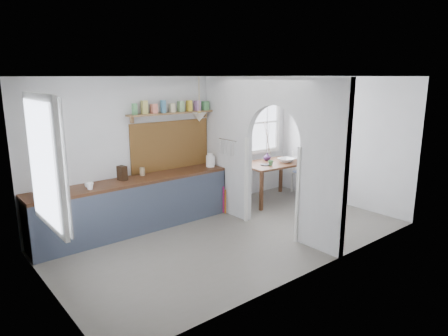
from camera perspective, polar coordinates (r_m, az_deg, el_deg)
floor at (r=6.76m, az=1.45°, el=-9.69°), size 5.80×3.20×0.01m
ceiling at (r=6.23m, az=1.59°, el=12.95°), size 5.80×3.20×0.01m
walls at (r=6.37m, az=1.52°, el=1.17°), size 5.81×3.21×2.60m
partition at (r=6.85m, az=5.65°, el=3.24°), size 0.12×3.20×2.60m
kitchen_window at (r=4.95m, az=-24.45°, el=0.68°), size 0.10×1.16×1.50m
nook_window at (r=8.65m, az=3.80°, el=6.32°), size 1.76×0.10×1.30m
counter at (r=7.05m, az=-12.71°, el=-5.06°), size 3.50×0.60×0.90m
sink at (r=6.46m, az=-23.13°, el=-3.47°), size 0.40×0.40×0.02m
backsplash at (r=7.49m, az=-7.60°, el=3.25°), size 1.65×0.03×0.90m
shelf at (r=7.33m, az=-7.40°, el=8.24°), size 1.75×0.20×0.21m
pendant_lamp at (r=7.26m, az=-3.54°, el=7.26°), size 0.26×0.26×0.16m
utensil_rail at (r=7.40m, az=0.54°, el=4.03°), size 0.02×0.50×0.02m
dining_table at (r=8.54m, az=6.85°, el=-1.96°), size 1.39×0.99×0.82m
chair_left at (r=7.91m, az=1.94°, el=-2.82°), size 0.49×0.49×0.89m
chair_right at (r=9.21m, az=11.47°, el=-0.61°), size 0.52×0.52×0.95m
kettle at (r=7.67m, az=-1.98°, el=1.15°), size 0.23×0.18×0.26m
mug_a at (r=6.47m, az=-18.62°, el=-2.48°), size 0.13×0.13×0.11m
mug_b at (r=6.59m, az=-18.76°, el=-2.27°), size 0.15×0.15×0.10m
knife_block at (r=6.88m, az=-14.35°, el=-0.71°), size 0.14×0.17×0.24m
jar at (r=7.13m, az=-11.60°, el=-0.51°), size 0.11×0.11×0.14m
towel_magenta at (r=7.73m, az=-0.10°, el=-4.54°), size 0.02×0.03×0.52m
towel_orange at (r=7.69m, az=0.18°, el=-4.82°), size 0.02×0.03×0.47m
bowl at (r=8.55m, az=8.90°, el=1.13°), size 0.35×0.35×0.08m
table_cup at (r=8.18m, az=6.69°, el=0.71°), size 0.11×0.11×0.10m
plate at (r=8.20m, az=5.87°, el=0.47°), size 0.20×0.20×0.02m
vase at (r=8.63m, az=6.18°, el=1.61°), size 0.20×0.20×0.17m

